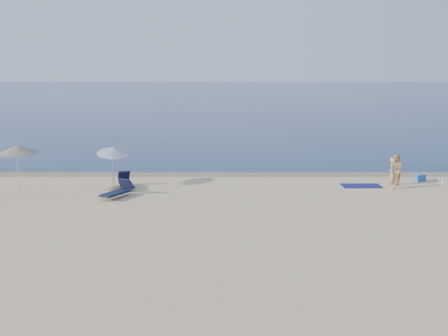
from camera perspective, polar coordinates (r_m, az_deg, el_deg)
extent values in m
cube|color=#0C2049|center=(112.31, 2.11, 7.41)|extent=(240.00, 160.00, 0.01)
cube|color=#847254|center=(32.33, 7.09, -0.63)|extent=(240.00, 1.60, 0.00)
imported|color=tan|center=(29.46, 16.81, -0.53)|extent=(0.66, 0.69, 1.59)
imported|color=tan|center=(30.49, 17.05, -0.16)|extent=(0.73, 0.87, 1.61)
cube|color=#101351|center=(29.85, 13.77, -1.77)|extent=(2.00, 1.13, 0.03)
cube|color=white|center=(31.50, 21.36, -1.35)|extent=(0.38, 0.36, 0.26)
cube|color=#2060B2|center=(32.05, 19.31, -0.93)|extent=(0.58, 0.49, 0.35)
cylinder|color=silver|center=(28.74, -11.23, -0.23)|extent=(0.13, 0.47, 1.97)
cone|color=white|center=(28.99, -11.14, 1.78)|extent=(2.03, 2.05, 0.67)
sphere|color=silver|center=(28.97, -11.15, 2.12)|extent=(0.06, 0.06, 0.06)
cylinder|color=silver|center=(28.36, -20.19, -0.53)|extent=(0.04, 0.18, 2.29)
cone|color=#BFB29D|center=(28.30, -20.24, 1.79)|extent=(1.91, 1.93, 0.47)
sphere|color=silver|center=(28.27, -20.27, 2.19)|extent=(0.07, 0.07, 0.07)
cube|color=#141539|center=(28.72, -9.89, -1.65)|extent=(1.06, 1.73, 0.11)
cube|color=#141539|center=(29.45, -10.13, -0.75)|extent=(0.69, 0.56, 0.53)
cylinder|color=#A5A5AD|center=(28.78, -9.42, -1.85)|extent=(0.03, 0.03, 0.24)
cube|color=#121832|center=(26.90, -11.00, -2.52)|extent=(1.30, 1.72, 0.11)
cube|color=#121832|center=(27.45, -9.95, -1.57)|extent=(0.72, 0.63, 0.53)
cylinder|color=#A5A5AD|center=(26.78, -10.60, -2.83)|extent=(0.03, 0.03, 0.24)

